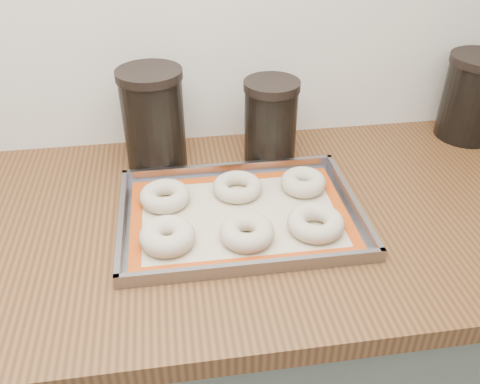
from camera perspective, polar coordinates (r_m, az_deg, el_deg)
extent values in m
cube|color=#5B665A|center=(1.38, 10.10, -17.23)|extent=(3.00, 0.65, 0.86)
cube|color=brown|center=(1.07, 12.48, -1.97)|extent=(3.06, 0.68, 0.04)
cube|color=gray|center=(0.99, 0.00, -2.78)|extent=(0.46, 0.33, 0.00)
cube|color=gray|center=(1.11, -1.18, 2.66)|extent=(0.46, 0.01, 0.02)
cube|color=gray|center=(0.86, 1.55, -8.49)|extent=(0.46, 0.01, 0.02)
cube|color=gray|center=(0.98, -13.14, -3.26)|extent=(0.01, 0.33, 0.02)
cube|color=gray|center=(1.03, 12.47, -1.08)|extent=(0.01, 0.33, 0.02)
cube|color=#C6B793|center=(0.99, 0.00, -2.65)|extent=(0.42, 0.29, 0.00)
cube|color=#B23D0B|center=(1.10, -1.01, 1.58)|extent=(0.42, 0.02, 0.00)
cube|color=#B23D0B|center=(0.88, 1.26, -7.76)|extent=(0.42, 0.02, 0.00)
cube|color=#B23D0B|center=(0.98, -11.58, -3.54)|extent=(0.02, 0.25, 0.00)
cube|color=#B23D0B|center=(1.03, 11.05, -1.59)|extent=(0.02, 0.25, 0.00)
torus|color=beige|center=(0.92, -8.15, -4.92)|extent=(0.13, 0.13, 0.04)
torus|color=beige|center=(0.92, 0.78, -4.52)|extent=(0.11, 0.11, 0.04)
torus|color=beige|center=(0.95, 8.48, -3.45)|extent=(0.12, 0.12, 0.04)
torus|color=beige|center=(1.02, -8.43, -0.46)|extent=(0.12, 0.12, 0.03)
torus|color=beige|center=(1.04, -0.31, 0.58)|extent=(0.11, 0.11, 0.03)
torus|color=beige|center=(1.06, 7.11, 1.11)|extent=(0.11, 0.11, 0.04)
cylinder|color=black|center=(1.13, -9.64, 7.64)|extent=(0.13, 0.13, 0.20)
cylinder|color=black|center=(1.08, -10.21, 12.89)|extent=(0.14, 0.14, 0.02)
cylinder|color=black|center=(1.14, 3.44, 7.48)|extent=(0.12, 0.12, 0.17)
cylinder|color=black|center=(1.10, 3.61, 11.84)|extent=(0.12, 0.12, 0.02)
cylinder|color=black|center=(1.36, 24.68, 9.28)|extent=(0.14, 0.14, 0.19)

